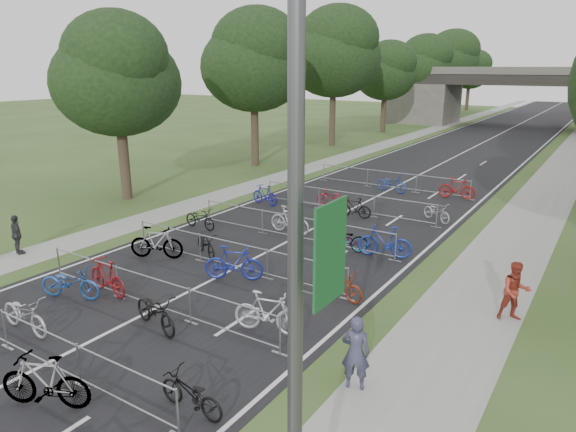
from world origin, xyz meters
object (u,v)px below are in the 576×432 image
pedestrian_a (356,353)px  pedestrian_b (515,292)px  overpass_bridge (517,97)px  pedestrian_c (17,235)px  lamppost (298,324)px

pedestrian_a → pedestrian_b: 5.95m
overpass_bridge → pedestrian_c: size_ratio=19.70×
pedestrian_b → pedestrian_a: bearing=-144.3°
overpass_bridge → pedestrian_b: (9.20, -52.59, -2.66)m
overpass_bridge → lamppost: (8.33, -63.00, 0.75)m
overpass_bridge → pedestrian_a: bearing=-83.3°
pedestrian_c → overpass_bridge: bearing=-85.4°
overpass_bridge → lamppost: size_ratio=3.78×
pedestrian_a → pedestrian_c: bearing=-22.0°
overpass_bridge → pedestrian_c: (-8.01, -57.27, -2.75)m
pedestrian_a → pedestrian_b: (2.40, 5.45, -0.01)m
pedestrian_b → pedestrian_c: size_ratio=1.12×
pedestrian_a → pedestrian_b: pedestrian_a is taller
pedestrian_c → pedestrian_a: bearing=-170.4°
overpass_bridge → pedestrian_a: (6.80, -58.04, -2.64)m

